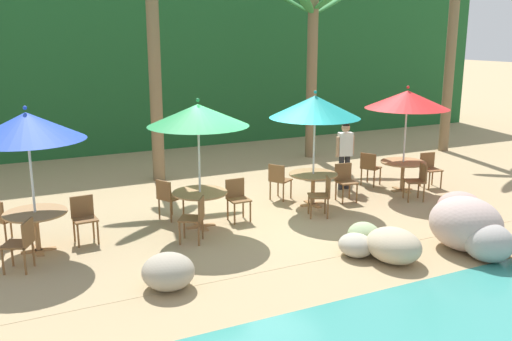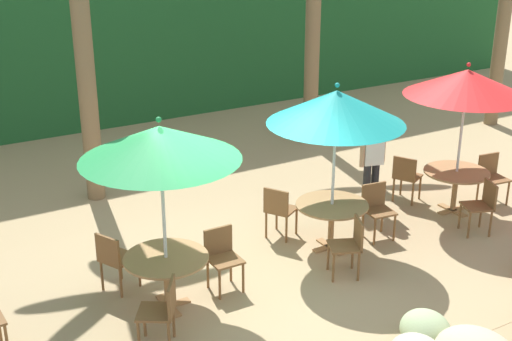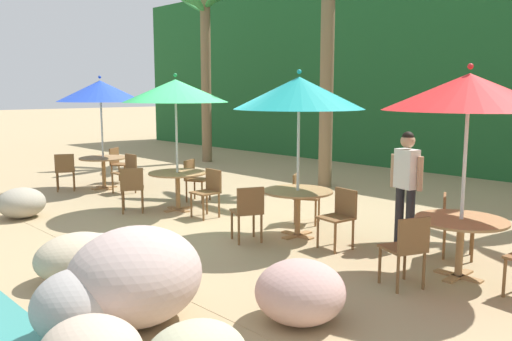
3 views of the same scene
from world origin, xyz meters
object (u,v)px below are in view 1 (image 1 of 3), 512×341
(umbrella_red, at_px, (407,100))
(chair_red_seaward, at_px, (429,167))
(chair_blue_seaward, at_px, (84,216))
(chair_blue_inland, at_px, (2,218))
(chair_green_inland, at_px, (168,196))
(dining_table_blue, at_px, (36,219))
(dining_table_green, at_px, (200,198))
(dining_table_red, at_px, (403,167))
(dining_table_teal, at_px, (313,179))
(chair_blue_left, at_px, (22,241))
(palm_tree_fourth, at_px, (453,19))
(palm_tree_second, at_px, (153,29))
(chair_red_left, at_px, (418,179))
(chair_teal_left, at_px, (323,194))
(chair_green_left, at_px, (196,216))
(chair_teal_seaward, at_px, (345,179))
(waiter_in_white, at_px, (345,151))
(umbrella_green, at_px, (198,115))
(chair_teal_inland, at_px, (279,179))
(palm_tree_third, at_px, (312,47))
(chair_red_inland, at_px, (370,166))
(umbrella_teal, at_px, (315,107))
(umbrella_blue, at_px, (27,126))

(umbrella_red, xyz_separation_m, chair_red_seaward, (0.85, -0.01, -1.75))
(chair_blue_seaward, height_order, chair_blue_inland, same)
(chair_green_inland, bearing_deg, umbrella_red, -3.78)
(chair_blue_inland, bearing_deg, dining_table_blue, -52.17)
(dining_table_green, height_order, dining_table_red, same)
(dining_table_teal, distance_m, dining_table_red, 2.63)
(chair_blue_left, height_order, chair_green_inland, same)
(palm_tree_fourth, bearing_deg, palm_tree_second, 177.39)
(chair_blue_seaward, bearing_deg, chair_blue_inland, 158.32)
(chair_red_left, bearing_deg, chair_teal_left, -179.17)
(chair_blue_seaward, height_order, chair_green_left, same)
(chair_green_inland, xyz_separation_m, chair_teal_seaward, (4.13, -0.46, 0.00))
(chair_green_left, bearing_deg, waiter_in_white, 21.95)
(dining_table_green, bearing_deg, dining_table_blue, 178.78)
(umbrella_green, bearing_deg, chair_teal_inland, 22.80)
(chair_blue_left, bearing_deg, waiter_in_white, 13.54)
(chair_green_left, distance_m, chair_teal_inland, 3.21)
(chair_blue_seaward, xyz_separation_m, dining_table_green, (2.24, -0.20, 0.10))
(dining_table_blue, relative_size, dining_table_red, 1.00)
(dining_table_green, distance_m, chair_red_left, 5.25)
(dining_table_red, xyz_separation_m, waiter_in_white, (-1.22, 0.76, 0.37))
(dining_table_blue, relative_size, palm_tree_second, 0.19)
(chair_teal_inland, xyz_separation_m, chair_red_left, (2.90, -1.46, 0.00))
(chair_blue_seaward, distance_m, umbrella_green, 2.86)
(chair_green_inland, xyz_separation_m, chair_red_left, (5.67, -1.21, 0.00))
(dining_table_teal, height_order, chair_red_seaward, chair_red_seaward)
(chair_red_seaward, bearing_deg, chair_teal_seaward, -178.67)
(chair_blue_seaward, xyz_separation_m, waiter_in_white, (6.48, 0.90, 0.47))
(chair_green_inland, bearing_deg, palm_tree_third, 34.10)
(umbrella_red, xyz_separation_m, chair_red_inland, (-0.46, 0.72, -1.75))
(umbrella_green, bearing_deg, umbrella_teal, 5.87)
(chair_blue_inland, relative_size, umbrella_red, 0.33)
(umbrella_blue, xyz_separation_m, umbrella_red, (8.55, 0.27, -0.01))
(umbrella_red, bearing_deg, chair_green_left, -169.30)
(chair_green_inland, height_order, chair_red_inland, same)
(umbrella_green, bearing_deg, umbrella_blue, 178.78)
(dining_table_green, distance_m, palm_tree_second, 5.23)
(dining_table_teal, relative_size, umbrella_red, 0.42)
(umbrella_red, bearing_deg, umbrella_blue, -178.18)
(chair_green_left, xyz_separation_m, umbrella_red, (5.84, 1.10, 1.75))
(chair_blue_left, relative_size, chair_teal_seaward, 1.00)
(chair_blue_inland, distance_m, chair_blue_left, 1.50)
(chair_green_inland, xyz_separation_m, chair_red_seaward, (6.77, -0.40, 0.00))
(umbrella_blue, height_order, chair_red_seaward, umbrella_blue)
(umbrella_red, bearing_deg, chair_teal_seaward, -177.71)
(chair_teal_inland, height_order, palm_tree_fourth, palm_tree_fourth)
(chair_green_inland, height_order, chair_teal_left, same)
(chair_blue_left, xyz_separation_m, chair_red_seaward, (9.69, 1.07, 0.00))
(chair_blue_inland, xyz_separation_m, palm_tree_third, (9.10, 4.01, 2.88))
(umbrella_teal, bearing_deg, dining_table_teal, -7.13)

